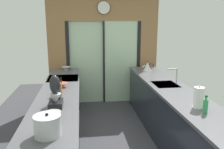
{
  "coord_description": "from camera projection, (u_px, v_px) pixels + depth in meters",
  "views": [
    {
      "loc": [
        -0.56,
        -3.21,
        1.98
      ],
      "look_at": [
        0.0,
        0.93,
        1.03
      ],
      "focal_mm": 37.34,
      "sensor_mm": 36.0,
      "label": 1
    }
  ],
  "objects": [
    {
      "name": "ground_plane",
      "position": [
        114.0,
        135.0,
        4.19
      ],
      "size": [
        5.04,
        7.6,
        0.02
      ],
      "primitive_type": "cube",
      "color": "#38383D"
    },
    {
      "name": "back_wall_unit",
      "position": [
        104.0,
        41.0,
        5.59
      ],
      "size": [
        2.64,
        0.12,
        2.7
      ],
      "color": "olive",
      "rests_on": "ground_plane"
    },
    {
      "name": "left_counter_run",
      "position": [
        59.0,
        125.0,
        3.52
      ],
      "size": [
        0.62,
        3.8,
        0.92
      ],
      "color": "#1E232D",
      "rests_on": "ground_plane"
    },
    {
      "name": "right_counter_run",
      "position": [
        170.0,
        114.0,
        3.92
      ],
      "size": [
        0.62,
        3.8,
        0.92
      ],
      "color": "#1E232D",
      "rests_on": "ground_plane"
    },
    {
      "name": "sink_faucet",
      "position": [
        175.0,
        74.0,
        4.04
      ],
      "size": [
        0.19,
        0.02,
        0.28
      ],
      "color": "#B7BABC",
      "rests_on": "right_counter_run"
    },
    {
      "name": "oven_range",
      "position": [
        64.0,
        101.0,
        4.6
      ],
      "size": [
        0.6,
        0.6,
        0.92
      ],
      "color": "#B7BABC",
      "rests_on": "ground_plane"
    },
    {
      "name": "mixing_bowl_near",
      "position": [
        53.0,
        115.0,
        2.63
      ],
      "size": [
        0.19,
        0.19,
        0.07
      ],
      "color": "gray",
      "rests_on": "left_counter_run"
    },
    {
      "name": "mixing_bowl_mid",
      "position": [
        61.0,
        85.0,
        3.86
      ],
      "size": [
        0.21,
        0.21,
        0.07
      ],
      "color": "#BC4C38",
      "rests_on": "left_counter_run"
    },
    {
      "name": "mixing_bowl_far",
      "position": [
        66.0,
        68.0,
        5.23
      ],
      "size": [
        0.21,
        0.21,
        0.07
      ],
      "color": "silver",
      "rests_on": "left_counter_run"
    },
    {
      "name": "knife_block",
      "position": [
        59.0,
        88.0,
        3.42
      ],
      "size": [
        0.09,
        0.14,
        0.28
      ],
      "color": "brown",
      "rests_on": "left_counter_run"
    },
    {
      "name": "stand_mixer",
      "position": [
        55.0,
        95.0,
        2.94
      ],
      "size": [
        0.17,
        0.27,
        0.42
      ],
      "color": "black",
      "rests_on": "left_counter_run"
    },
    {
      "name": "stock_pot",
      "position": [
        48.0,
        126.0,
        2.2
      ],
      "size": [
        0.26,
        0.26,
        0.23
      ],
      "color": "#B7BABC",
      "rests_on": "left_counter_run"
    },
    {
      "name": "kettle",
      "position": [
        147.0,
        67.0,
        5.13
      ],
      "size": [
        0.27,
        0.19,
        0.22
      ],
      "color": "#B7BABC",
      "rests_on": "right_counter_run"
    },
    {
      "name": "soap_bottle_far",
      "position": [
        205.0,
        106.0,
        2.76
      ],
      "size": [
        0.06,
        0.06,
        0.22
      ],
      "color": "#339E56",
      "rests_on": "right_counter_run"
    },
    {
      "name": "paper_towel_roll",
      "position": [
        199.0,
        98.0,
        2.91
      ],
      "size": [
        0.15,
        0.15,
        0.3
      ],
      "color": "#B7BABC",
      "rests_on": "right_counter_run"
    }
  ]
}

